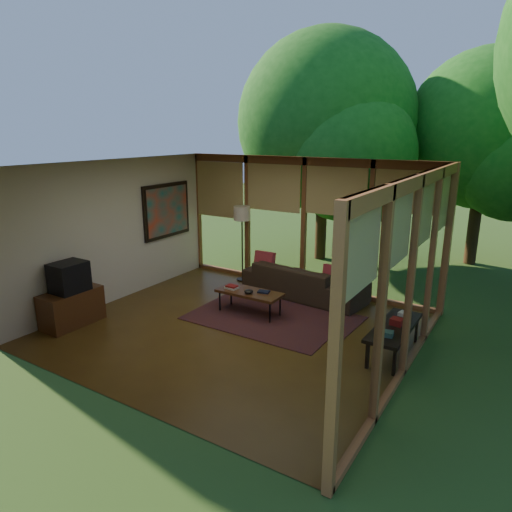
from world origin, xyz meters
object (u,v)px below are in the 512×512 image
Objects in this scene: coffee_table at (249,293)px; side_console at (389,327)px; floor_lamp at (242,218)px; television at (69,277)px; sofa at (298,280)px; media_cabinet at (72,308)px.

coffee_table is 2.57m from side_console.
floor_lamp reaches higher than side_console.
coffee_table is (2.29, 2.00, -0.46)m from television.
floor_lamp is at bearing -3.45° from sofa.
television is 3.07m from coffee_table.
television is (-2.60, -3.30, 0.53)m from sofa.
side_console is at bearing 20.44° from television.
sofa is 1.82× the size of coffee_table.
sofa is at bearing 76.67° from coffee_table.
floor_lamp reaches higher than sofa.
coffee_table is at bearing 175.80° from side_console.
side_console is (2.56, -0.19, 0.02)m from coffee_table.
sofa reaches higher than side_console.
sofa is 4.23m from television.
television reaches higher than media_cabinet.
side_console is at bearing 151.44° from sofa.
sofa is 3.97× the size of television.
media_cabinet reaches higher than coffee_table.
media_cabinet is 5.20m from side_console.
coffee_table is (-0.31, -1.30, 0.07)m from sofa.
floor_lamp is at bearing 127.48° from coffee_table.
side_console is (3.73, -1.71, -1.00)m from floor_lamp.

